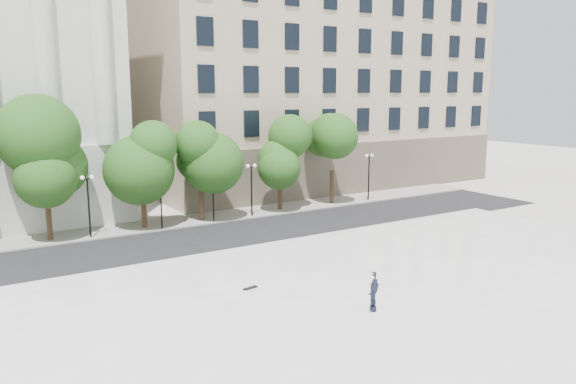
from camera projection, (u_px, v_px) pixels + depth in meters
name	position (u px, v px, depth m)	size (l,w,h in m)	color
ground	(392.00, 342.00, 22.11)	(160.00, 160.00, 0.00)	beige
plaza	(345.00, 312.00, 24.56)	(44.00, 22.00, 0.45)	white
street	(204.00, 241.00, 37.07)	(60.00, 8.00, 0.02)	black
far_sidewalk	(171.00, 222.00, 42.04)	(60.00, 4.00, 0.12)	#9B998F
building_east	(289.00, 79.00, 63.02)	(36.00, 26.15, 23.00)	tan
traffic_light_west	(160.00, 179.00, 39.28)	(0.96, 1.79, 4.21)	black
traffic_light_east	(213.00, 175.00, 41.41)	(0.95, 1.69, 4.17)	black
person_lying	(373.00, 306.00, 24.02)	(0.62, 0.41, 1.70)	black
skateboard	(250.00, 288.00, 26.79)	(0.74, 0.19, 0.08)	black
street_trees	(142.00, 156.00, 39.37)	(33.85, 4.83, 8.10)	#382619
lamp_posts	(178.00, 187.00, 40.41)	(35.87, 0.28, 4.51)	black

